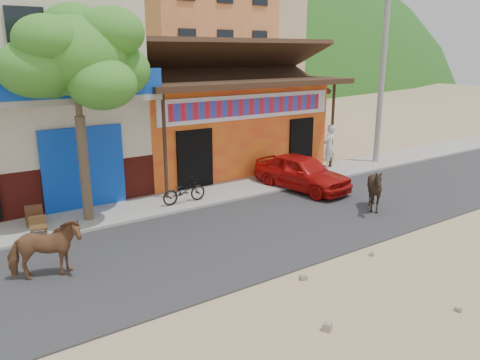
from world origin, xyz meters
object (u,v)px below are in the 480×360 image
object	(u,v)px
pedestrian	(329,146)
cafe_chair_right	(37,219)
red_car	(302,172)
scooter	(184,191)
cafe_chair_left	(33,208)
utility_pole	(383,69)
cow_tan	(45,250)
cow_dark	(375,189)
tree	(80,116)

from	to	relation	value
pedestrian	cafe_chair_right	bearing A→B (deg)	-13.41
red_car	pedestrian	distance (m)	3.36
scooter	cafe_chair_left	size ratio (longest dim) A/B	1.49
utility_pole	scooter	size ratio (longest dim) A/B	5.34
cow_tan	scooter	size ratio (longest dim) A/B	1.03
cafe_chair_left	cafe_chair_right	distance (m)	0.87
pedestrian	cafe_chair_right	xyz separation A→B (m)	(-11.74, -1.09, -0.44)
cafe_chair_left	cafe_chair_right	bearing A→B (deg)	-82.74
utility_pole	cow_tan	world-z (taller)	utility_pole
utility_pole	cafe_chair_left	bearing A→B (deg)	179.31
scooter	cafe_chair_right	size ratio (longest dim) A/B	1.64
red_car	scooter	xyz separation A→B (m)	(-4.32, 0.78, -0.16)
utility_pole	cafe_chair_left	distance (m)	14.63
utility_pole	cow_tan	size ratio (longest dim) A/B	5.18
cow_dark	cow_tan	bearing A→B (deg)	-100.28
red_car	scooter	world-z (taller)	red_car
cow_tan	cafe_chair_left	world-z (taller)	cow_tan
pedestrian	scooter	bearing A→B (deg)	-12.37
scooter	cafe_chair_right	distance (m)	4.50
tree	utility_pole	size ratio (longest dim) A/B	0.75
cow_dark	pedestrian	size ratio (longest dim) A/B	0.78
tree	cow_dark	bearing A→B (deg)	-28.15
red_car	utility_pole	bearing A→B (deg)	4.39
scooter	pedestrian	size ratio (longest dim) A/B	0.83
tree	red_car	distance (m)	7.80
cow_dark	cafe_chair_right	world-z (taller)	cow_dark
cow_dark	cafe_chair_right	distance (m)	9.75
red_car	pedestrian	world-z (taller)	pedestrian
pedestrian	cafe_chair_right	world-z (taller)	pedestrian
cafe_chair_right	cow_tan	bearing A→B (deg)	-92.18
cow_tan	cow_dark	bearing A→B (deg)	-82.92
tree	pedestrian	world-z (taller)	tree
tree	cow_tan	size ratio (longest dim) A/B	3.88
pedestrian	cow_tan	bearing A→B (deg)	-2.24
utility_pole	scooter	bearing A→B (deg)	-177.57
red_car	cafe_chair_left	bearing A→B (deg)	163.09
tree	cow_tan	bearing A→B (deg)	-121.46
cow_dark	cafe_chair_right	bearing A→B (deg)	-115.21
tree	red_car	bearing A→B (deg)	-7.76
cafe_chair_left	cafe_chair_right	size ratio (longest dim) A/B	1.10
red_car	cafe_chair_right	size ratio (longest dim) A/B	4.07
utility_pole	scooter	distance (m)	10.44
tree	cow_tan	xyz separation A→B (m)	(-1.83, -2.99, -2.43)
cow_dark	cafe_chair_left	bearing A→B (deg)	-119.99
pedestrian	cafe_chair_left	world-z (taller)	pedestrian
utility_pole	cafe_chair_right	world-z (taller)	utility_pole
tree	cafe_chair_left	distance (m)	2.89
scooter	cafe_chair_right	world-z (taller)	cafe_chair_right
cow_tan	cafe_chair_left	bearing A→B (deg)	6.33
red_car	tree	bearing A→B (deg)	164.24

